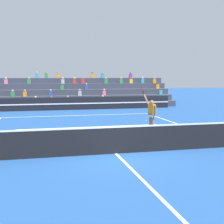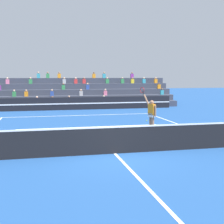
{
  "view_description": "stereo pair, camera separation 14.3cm",
  "coord_description": "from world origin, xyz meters",
  "views": [
    {
      "loc": [
        -2.82,
        -11.29,
        2.94
      ],
      "look_at": [
        0.85,
        4.27,
        1.1
      ],
      "focal_mm": 50.0,
      "sensor_mm": 36.0,
      "label": 1
    },
    {
      "loc": [
        -2.68,
        -11.32,
        2.94
      ],
      "look_at": [
        0.85,
        4.27,
        1.1
      ],
      "focal_mm": 50.0,
      "sensor_mm": 36.0,
      "label": 2
    }
  ],
  "objects": [
    {
      "name": "tennis_player",
      "position": [
        2.83,
        3.81,
        0.99
      ],
      "size": [
        0.62,
        1.04,
        2.42
      ],
      "color": "#9E7051",
      "rests_on": "ground"
    },
    {
      "name": "court_lines",
      "position": [
        0.0,
        0.0,
        0.0
      ],
      "size": [
        11.1,
        23.9,
        0.01
      ],
      "color": "white",
      "rests_on": "ground"
    },
    {
      "name": "ground_plane",
      "position": [
        0.0,
        0.0,
        0.0
      ],
      "size": [
        120.0,
        120.0,
        0.0
      ],
      "primitive_type": "plane",
      "color": "navy"
    },
    {
      "name": "bleacher_stand",
      "position": [
        -0.0,
        19.83,
        1.02
      ],
      "size": [
        20.44,
        4.75,
        3.38
      ],
      "color": "#383D4C",
      "rests_on": "ground"
    },
    {
      "name": "tennis_net",
      "position": [
        0.0,
        0.0,
        0.54
      ],
      "size": [
        12.0,
        0.1,
        1.1
      ],
      "color": "#2D6B38",
      "rests_on": "ground"
    },
    {
      "name": "sponsor_banner_wall",
      "position": [
        0.0,
        16.02,
        0.55
      ],
      "size": [
        18.0,
        0.26,
        1.1
      ],
      "color": "black",
      "rests_on": "ground"
    },
    {
      "name": "tennis_ball",
      "position": [
        4.02,
        7.93,
        0.03
      ],
      "size": [
        0.07,
        0.07,
        0.07
      ],
      "primitive_type": "sphere",
      "color": "#C6DB33",
      "rests_on": "ground"
    }
  ]
}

